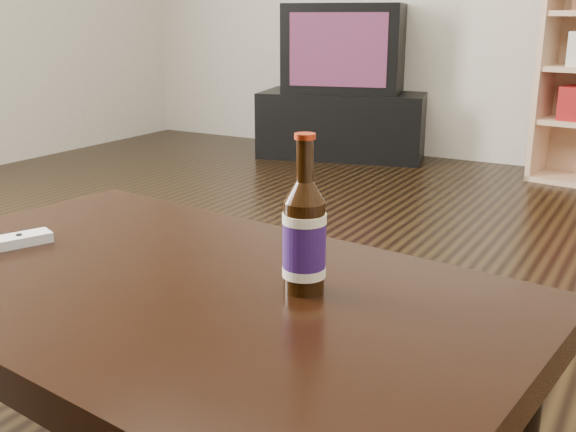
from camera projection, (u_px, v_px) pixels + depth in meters
The scene contains 6 objects.
floor at pixel (168, 366), 1.76m from camera, with size 5.00×6.00×0.01m, color black.
tv_stand at pixel (343, 124), 4.36m from camera, with size 1.04×0.52×0.41m, color black.
tv at pixel (345, 48), 4.22m from camera, with size 0.81×0.62×0.54m.
coffee_table at pixel (180, 311), 1.16m from camera, with size 1.25×0.82×0.44m.
beer_bottle at pixel (304, 237), 1.07m from camera, with size 0.08×0.08×0.26m.
remote at pixel (4, 243), 1.30m from camera, with size 0.11×0.18×0.02m.
Camera 1 is at (1.06, -1.20, 0.87)m, focal length 42.00 mm.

